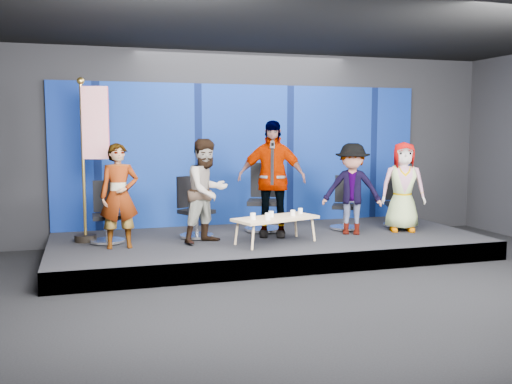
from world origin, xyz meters
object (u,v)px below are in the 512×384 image
panelist_c (272,179)px  mug_b (268,216)px  chair_b (194,218)px  coffee_table (276,219)px  chair_c (264,209)px  chair_d (345,212)px  mug_c (271,214)px  panelist_d (352,189)px  flag_stand (91,156)px  mug_d (293,213)px  chair_a (107,222)px  panelist_a (119,196)px  chair_e (398,209)px  mug_e (300,211)px  panelist_b (207,191)px  mug_a (253,216)px  panelist_e (403,187)px

panelist_c → mug_b: 0.99m
chair_b → coffee_table: 1.40m
chair_c → chair_d: 1.47m
coffee_table → mug_c: size_ratio=15.79×
panelist_d → mug_b: bearing=-132.3°
chair_d → coffee_table: chair_d is taller
mug_c → flag_stand: bearing=161.1°
coffee_table → mug_c: mug_c is taller
panelist_c → mug_d: (0.18, -0.53, -0.50)m
chair_d → panelist_d: (-0.11, -0.49, 0.46)m
chair_a → panelist_c: 2.73m
panelist_a → chair_e: 5.06m
mug_b → mug_c: 0.27m
mug_c → mug_e: size_ratio=1.04×
mug_c → mug_d: bearing=3.2°
chair_d → coffee_table: 1.81m
chair_a → chair_d: chair_a is taller
panelist_c → chair_d: bearing=31.5°
panelist_c → mug_d: 0.76m
chair_a → panelist_c: size_ratio=0.50×
panelist_b → mug_c: size_ratio=17.83×
chair_b → flag_stand: bearing=146.3°
chair_d → chair_e: size_ratio=0.99×
flag_stand → panelist_a: bearing=-42.8°
chair_d → panelist_a: bearing=-143.4°
chair_b → chair_d: (2.72, 0.02, -0.02)m
mug_b → chair_c: bearing=75.2°
coffee_table → mug_a: size_ratio=14.61×
mug_d → mug_e: size_ratio=1.04×
mug_b → flag_stand: size_ratio=0.04×
panelist_c → chair_b: bearing=-169.7°
mug_d → mug_e: 0.28m
coffee_table → panelist_e: bearing=8.9°
panelist_a → mug_c: (2.29, -0.31, -0.33)m
chair_e → flag_stand: size_ratio=0.37×
panelist_e → coffee_table: bearing=-150.6°
chair_a → chair_b: chair_b is taller
chair_a → coffee_table: (2.52, -0.81, 0.06)m
chair_c → mug_b: chair_c is taller
chair_b → mug_e: chair_b is taller
panelist_d → chair_e: (1.18, 0.49, -0.46)m
mug_a → mug_c: size_ratio=1.08×
panelist_e → coffee_table: (-2.48, -0.39, -0.40)m
chair_a → mug_d: chair_a is taller
coffee_table → mug_e: (0.51, 0.24, 0.08)m
panelist_b → mug_d: panelist_b is taller
chair_b → chair_c: chair_c is taller
panelist_d → flag_stand: size_ratio=0.60×
panelist_e → chair_c: bearing=-176.4°
chair_d → mug_e: bearing=-121.8°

